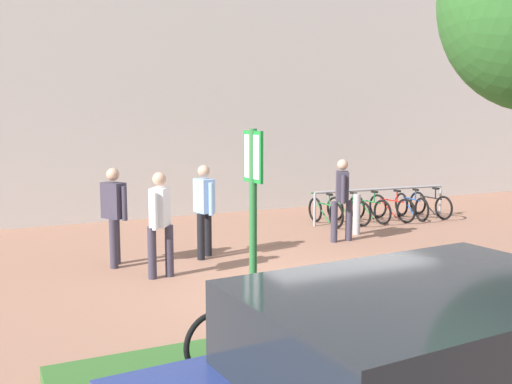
{
  "coord_description": "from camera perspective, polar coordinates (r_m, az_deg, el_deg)",
  "views": [
    {
      "loc": [
        -4.53,
        -7.36,
        2.61
      ],
      "look_at": [
        0.09,
        2.39,
        1.21
      ],
      "focal_mm": 41.43,
      "sensor_mm": 36.0,
      "label": 1
    }
  ],
  "objects": [
    {
      "name": "bollard_steel",
      "position": [
        13.22,
        9.69,
        -2.13
      ],
      "size": [
        0.16,
        0.16,
        0.9
      ],
      "primitive_type": "cylinder",
      "color": "#ADADB2",
      "rests_on": "ground"
    },
    {
      "name": "ground_plane",
      "position": [
        9.03,
        6.1,
        -9.46
      ],
      "size": [
        60.0,
        60.0,
        0.0
      ],
      "primitive_type": "plane",
      "color": "#936651"
    },
    {
      "name": "bike_rack_cluster",
      "position": [
        15.03,
        11.91,
        -1.45
      ],
      "size": [
        3.76,
        1.72,
        0.83
      ],
      "color": "#99999E",
      "rests_on": "ground"
    },
    {
      "name": "bike_at_sign",
      "position": [
        6.43,
        -0.2,
        -13.22
      ],
      "size": [
        1.67,
        0.45,
        0.86
      ],
      "color": "black",
      "rests_on": "ground"
    },
    {
      "name": "person_shirt_blue",
      "position": [
        10.84,
        -5.03,
        -1.28
      ],
      "size": [
        0.36,
        0.6,
        1.72
      ],
      "color": "black",
      "rests_on": "ground"
    },
    {
      "name": "person_suited_navy",
      "position": [
        12.35,
        8.31,
        -0.27
      ],
      "size": [
        0.51,
        0.55,
        1.72
      ],
      "color": "#383342",
      "rests_on": "ground"
    },
    {
      "name": "person_suited_dark",
      "position": [
        10.49,
        -13.55,
        -1.75
      ],
      "size": [
        0.41,
        0.53,
        1.72
      ],
      "color": "#383342",
      "rests_on": "ground"
    },
    {
      "name": "person_shirt_white",
      "position": [
        9.59,
        -9.25,
        -2.48
      ],
      "size": [
        0.43,
        0.52,
        1.72
      ],
      "color": "#383342",
      "rests_on": "ground"
    },
    {
      "name": "parking_sign_post",
      "position": [
        6.0,
        -0.28,
        -2.12
      ],
      "size": [
        0.08,
        0.36,
        2.48
      ],
      "color": "#2D7238",
      "rests_on": "ground"
    },
    {
      "name": "building_facade",
      "position": [
        16.06,
        -9.0,
        15.85
      ],
      "size": [
        28.0,
        1.2,
        10.0
      ],
      "primitive_type": "cube",
      "color": "silver",
      "rests_on": "ground"
    },
    {
      "name": "planter_strip",
      "position": [
        7.12,
        10.59,
        -13.57
      ],
      "size": [
        7.0,
        1.1,
        0.16
      ],
      "primitive_type": "cube",
      "color": "#336028",
      "rests_on": "ground"
    }
  ]
}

